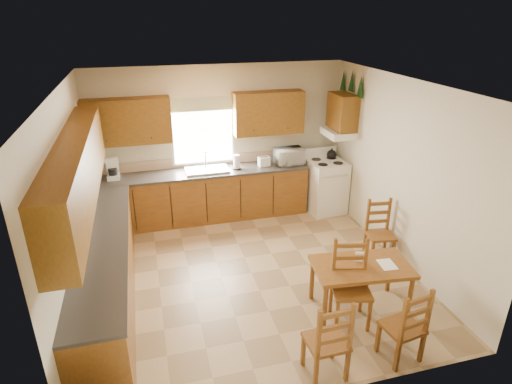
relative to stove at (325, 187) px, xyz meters
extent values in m
plane|color=#9E8057|center=(-1.88, -1.70, -0.48)|extent=(4.50, 4.50, 0.00)
plane|color=#925E2F|center=(-1.88, -1.70, 2.22)|extent=(4.50, 4.50, 0.00)
plane|color=beige|center=(-4.13, -1.70, 0.87)|extent=(4.50, 4.50, 0.00)
plane|color=beige|center=(0.37, -1.70, 0.87)|extent=(4.50, 4.50, 0.00)
plane|color=beige|center=(-1.88, 0.55, 0.87)|extent=(4.50, 4.50, 0.00)
plane|color=beige|center=(-1.88, -3.95, 0.87)|extent=(4.50, 4.50, 0.00)
cube|color=brown|center=(-2.25, 0.25, -0.04)|extent=(3.75, 0.60, 0.88)
cube|color=brown|center=(-3.83, -1.85, -0.04)|extent=(0.60, 3.60, 0.88)
cube|color=#393431|center=(-2.25, 0.25, 0.42)|extent=(3.75, 0.63, 0.04)
cube|color=#393431|center=(-3.83, -1.85, 0.42)|extent=(0.63, 3.60, 0.04)
cube|color=tan|center=(-2.25, 0.54, 0.53)|extent=(3.75, 0.01, 0.18)
cube|color=brown|center=(-3.43, 0.38, 1.37)|extent=(1.41, 0.33, 0.75)
cube|color=brown|center=(-1.02, 0.38, 1.37)|extent=(1.25, 0.33, 0.75)
cube|color=brown|center=(-3.96, -1.85, 1.37)|extent=(0.33, 3.60, 0.75)
cube|color=brown|center=(0.20, -0.05, 1.42)|extent=(0.33, 0.62, 0.62)
cube|color=silver|center=(0.15, -0.05, 1.04)|extent=(0.44, 0.62, 0.12)
cube|color=silver|center=(-2.18, 0.52, 1.07)|extent=(1.13, 0.02, 1.18)
cube|color=white|center=(-2.18, 0.51, 1.07)|extent=(1.05, 0.01, 1.10)
cube|color=#546F3F|center=(-2.18, 0.49, 1.57)|extent=(1.19, 0.01, 0.24)
cube|color=silver|center=(-2.18, 0.25, 0.46)|extent=(0.75, 0.45, 0.04)
cone|color=#113513|center=(0.33, -0.37, 1.90)|extent=(0.22, 0.22, 0.36)
cone|color=#113513|center=(0.33, -0.05, 1.94)|extent=(0.22, 0.22, 0.36)
cone|color=#113513|center=(0.33, 0.27, 1.90)|extent=(0.22, 0.22, 0.36)
cube|color=silver|center=(0.00, 0.00, 0.00)|extent=(0.69, 0.71, 0.96)
cube|color=silver|center=(-3.75, 0.28, 0.59)|extent=(0.21, 0.24, 0.31)
cylinder|color=white|center=(-1.65, 0.20, 0.57)|extent=(0.11, 0.11, 0.26)
cube|color=silver|center=(-1.13, 0.24, 0.52)|extent=(0.22, 0.16, 0.17)
imported|color=silver|center=(-0.65, 0.23, 0.58)|extent=(0.50, 0.37, 0.29)
cube|color=brown|center=(-0.75, -2.81, -0.16)|extent=(1.27, 0.81, 0.64)
cube|color=brown|center=(-1.61, -3.69, 0.00)|extent=(0.42, 0.40, 0.97)
cube|color=brown|center=(-0.72, -3.69, -0.01)|extent=(0.44, 0.43, 0.94)
cube|color=brown|center=(-0.99, -3.02, 0.05)|extent=(0.53, 0.51, 1.05)
cube|color=brown|center=(0.11, -1.81, -0.02)|extent=(0.44, 0.42, 0.93)
cube|color=white|center=(-0.45, -2.88, 0.16)|extent=(0.21, 0.27, 0.00)
cube|color=white|center=(-0.75, -2.73, 0.23)|extent=(0.10, 0.06, 0.13)
camera|label=1|loc=(-3.19, -6.80, 3.08)|focal=30.00mm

